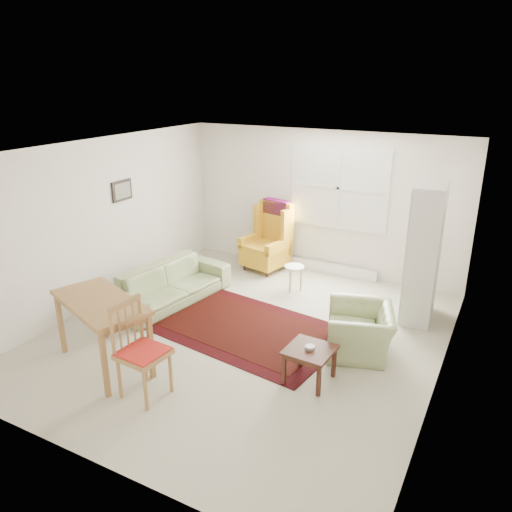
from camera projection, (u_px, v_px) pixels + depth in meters
The scene contains 10 objects.
room at pixel (254, 244), 6.58m from camera, with size 5.04×5.54×2.51m.
rug at pixel (246, 328), 6.99m from camera, with size 2.65×1.71×0.03m, color black, non-canonical shape.
sofa at pixel (170, 277), 7.71m from camera, with size 2.00×0.78×0.81m, color #8E9F6A.
armchair at pixel (360, 326), 6.32m from camera, with size 0.92×0.80×0.72m, color #8E9F6A.
wingback_chair at pixel (265, 237), 8.92m from camera, with size 0.72×0.76×1.24m, color gold, non-canonical shape.
coffee_table at pixel (309, 365), 5.75m from camera, with size 0.52×0.52×0.42m, color #3F1B13, non-canonical shape.
stool at pixel (294, 278), 8.17m from camera, with size 0.32×0.32×0.43m, color white, non-canonical shape.
cabinet at pixel (424, 254), 6.99m from camera, with size 0.42×0.79×1.98m, color silver, non-canonical shape.
desk at pixel (104, 333), 6.00m from camera, with size 1.36×0.68×0.86m, color #A27641, non-canonical shape.
desk_chair at pixel (143, 351), 5.37m from camera, with size 0.48×0.48×1.10m, color #A27641, non-canonical shape.
Camera 1 is at (2.96, -5.28, 3.36)m, focal length 35.00 mm.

